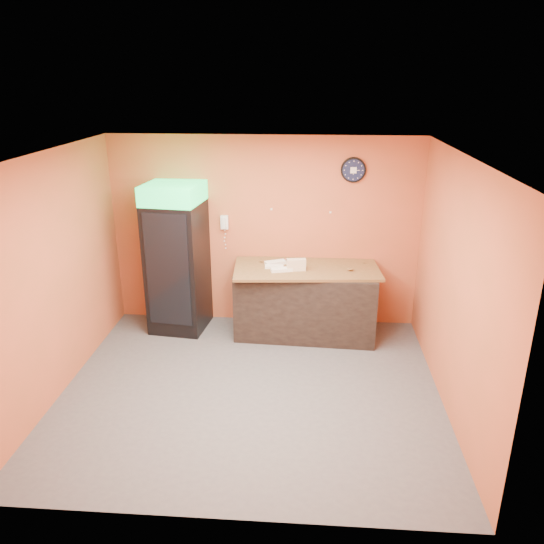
{
  "coord_description": "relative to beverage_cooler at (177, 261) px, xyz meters",
  "views": [
    {
      "loc": [
        0.66,
        -5.47,
        3.56
      ],
      "look_at": [
        0.21,
        0.6,
        1.3
      ],
      "focal_mm": 35.0,
      "sensor_mm": 36.0,
      "label": 1
    }
  ],
  "objects": [
    {
      "name": "ceiling",
      "position": [
        1.23,
        -1.6,
        1.74
      ],
      "size": [
        4.5,
        4.0,
        0.02
      ],
      "primitive_type": "cube",
      "color": "white",
      "rests_on": "back_wall"
    },
    {
      "name": "butcher_paper",
      "position": [
        1.86,
        -0.04,
        -0.05
      ],
      "size": [
        2.09,
        1.11,
        0.04
      ],
      "primitive_type": "cube",
      "rotation": [
        0.0,
        0.0,
        0.08
      ],
      "color": "brown",
      "rests_on": "prep_counter"
    },
    {
      "name": "beverage_cooler",
      "position": [
        0.0,
        0.0,
        0.0
      ],
      "size": [
        0.84,
        0.85,
        2.17
      ],
      "rotation": [
        0.0,
        0.0,
        -0.12
      ],
      "color": "black",
      "rests_on": "floor"
    },
    {
      "name": "sub_roll_stack",
      "position": [
        1.72,
        -0.18,
        0.05
      ],
      "size": [
        0.27,
        0.13,
        0.17
      ],
      "rotation": [
        0.0,
        0.0,
        0.16
      ],
      "color": "beige",
      "rests_on": "butcher_paper"
    },
    {
      "name": "wall_clock",
      "position": [
        2.48,
        0.37,
        1.27
      ],
      "size": [
        0.35,
        0.06,
        0.35
      ],
      "color": "black",
      "rests_on": "back_wall"
    },
    {
      "name": "kitchen_tool",
      "position": [
        1.56,
        0.11,
        0.0
      ],
      "size": [
        0.07,
        0.07,
        0.07
      ],
      "primitive_type": "cylinder",
      "color": "silver",
      "rests_on": "butcher_paper"
    },
    {
      "name": "left_wall",
      "position": [
        -1.02,
        -1.6,
        0.34
      ],
      "size": [
        0.02,
        4.0,
        2.8
      ],
      "primitive_type": "cube",
      "color": "#CD5C3A",
      "rests_on": "floor"
    },
    {
      "name": "wrapped_sandwich_left",
      "position": [
        1.41,
        -0.09,
        -0.02
      ],
      "size": [
        0.27,
        0.12,
        0.04
      ],
      "primitive_type": "cube",
      "rotation": [
        0.0,
        0.0,
        0.07
      ],
      "color": "white",
      "rests_on": "butcher_paper"
    },
    {
      "name": "right_wall",
      "position": [
        3.48,
        -1.6,
        0.34
      ],
      "size": [
        0.02,
        4.0,
        2.8
      ],
      "primitive_type": "cube",
      "color": "#CD5C3A",
      "rests_on": "floor"
    },
    {
      "name": "back_wall",
      "position": [
        1.23,
        0.4,
        0.34
      ],
      "size": [
        4.5,
        0.02,
        2.8
      ],
      "primitive_type": "cube",
      "color": "#CD5C3A",
      "rests_on": "floor"
    },
    {
      "name": "prep_counter",
      "position": [
        1.86,
        -0.04,
        -0.57
      ],
      "size": [
        2.01,
        0.97,
        0.99
      ],
      "primitive_type": "cube",
      "rotation": [
        0.0,
        0.0,
        -0.05
      ],
      "color": "black",
      "rests_on": "floor"
    },
    {
      "name": "wall_phone",
      "position": [
        0.65,
        0.35,
        0.49
      ],
      "size": [
        0.11,
        0.1,
        0.2
      ],
      "color": "white",
      "rests_on": "back_wall"
    },
    {
      "name": "wrapped_sandwich_mid",
      "position": [
        1.52,
        -0.22,
        -0.01
      ],
      "size": [
        0.32,
        0.19,
        0.04
      ],
      "primitive_type": "cube",
      "rotation": [
        0.0,
        0.0,
        0.26
      ],
      "color": "white",
      "rests_on": "butcher_paper"
    },
    {
      "name": "floor",
      "position": [
        1.23,
        -1.6,
        -1.06
      ],
      "size": [
        4.5,
        4.5,
        0.0
      ],
      "primitive_type": "plane",
      "color": "#47474C",
      "rests_on": "ground"
    },
    {
      "name": "wrapped_sandwich_right",
      "position": [
        1.42,
        0.07,
        -0.01
      ],
      "size": [
        0.33,
        0.24,
        0.04
      ],
      "primitive_type": "cube",
      "rotation": [
        0.0,
        0.0,
        0.44
      ],
      "color": "white",
      "rests_on": "butcher_paper"
    }
  ]
}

